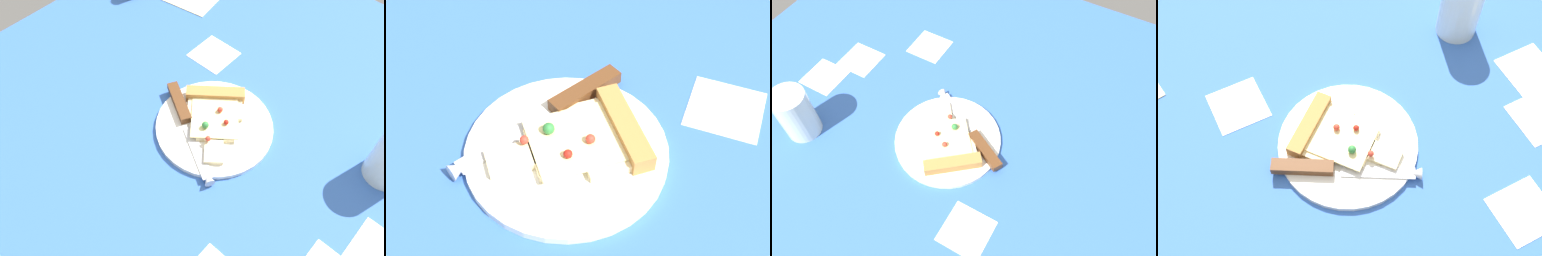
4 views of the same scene
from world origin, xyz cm
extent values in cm
cube|color=#3360B7|center=(0.00, 0.00, -1.50)|extent=(119.92, 119.92, 3.00)
cube|color=white|center=(-16.70, -16.77, -0.10)|extent=(9.00, 9.00, 0.20)
cylinder|color=white|center=(-0.97, -3.22, 0.50)|extent=(23.23, 23.23, 1.00)
cube|color=beige|center=(-4.06, -5.76, 1.50)|extent=(11.62, 12.31, 1.00)
cube|color=beige|center=(0.19, -2.27, 1.50)|extent=(8.90, 9.12, 1.00)
cube|color=beige|center=(4.05, 0.91, 1.50)|extent=(6.30, 6.08, 1.00)
cube|color=#F2E099|center=(-1.74, -3.85, 2.15)|extent=(13.57, 13.46, 0.30)
cube|color=#B27A3D|center=(-6.38, -7.66, 2.10)|extent=(9.63, 10.92, 2.20)
sphere|color=red|center=(-3.54, -4.03, 2.86)|extent=(1.11, 1.11, 1.11)
sphere|color=red|center=(3.27, -1.29, 2.82)|extent=(1.02, 1.02, 1.02)
sphere|color=#2D7A38|center=(1.33, -3.66, 2.99)|extent=(1.38, 1.38, 1.38)
sphere|color=#B21E14|center=(-1.98, -1.20, 2.81)|extent=(1.02, 1.02, 1.02)
cube|color=silver|center=(6.03, -1.41, 1.15)|extent=(7.61, 11.45, 0.30)
cone|color=silver|center=(8.96, 3.83, 1.15)|extent=(2.72, 2.72, 2.00)
cube|color=#593319|center=(0.17, -11.88, 1.80)|extent=(6.80, 9.80, 1.60)
camera|label=1|loc=(35.68, 24.29, 64.41)|focal=36.95mm
camera|label=2|loc=(-15.45, 30.79, 46.99)|focal=48.60mm
camera|label=3|loc=(-37.95, -28.28, 71.86)|focal=35.68mm
camera|label=4|loc=(34.58, -20.97, 76.27)|focal=48.08mm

